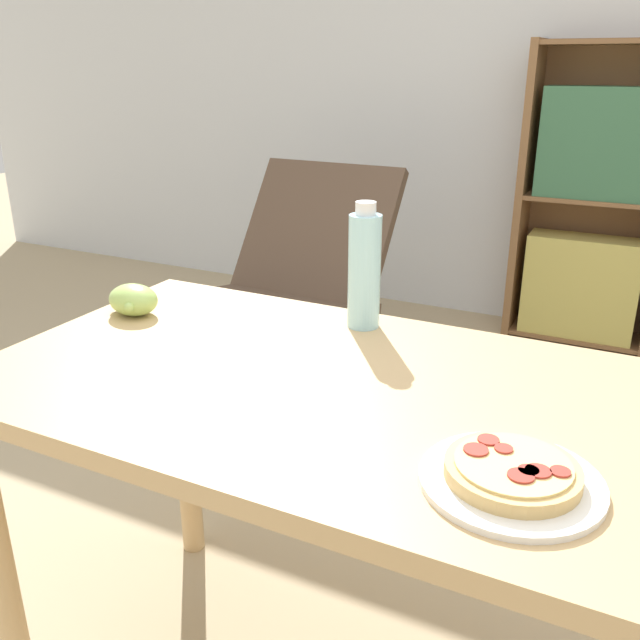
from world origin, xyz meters
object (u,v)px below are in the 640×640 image
(pizza_on_plate, at_px, (512,475))
(drink_bottle, at_px, (364,269))
(lounge_chair_near, at_px, (298,312))
(bookshelf, at_px, (592,211))
(grape_bunch, at_px, (132,300))

(pizza_on_plate, distance_m, drink_bottle, 0.61)
(pizza_on_plate, bearing_deg, lounge_chair_near, 126.38)
(pizza_on_plate, distance_m, bookshelf, 2.61)
(drink_bottle, bearing_deg, pizza_on_plate, -47.96)
(lounge_chair_near, xyz_separation_m, bookshelf, (1.05, 0.98, 0.35))
(grape_bunch, relative_size, drink_bottle, 0.47)
(bookshelf, bearing_deg, pizza_on_plate, -86.71)
(pizza_on_plate, relative_size, drink_bottle, 0.92)
(grape_bunch, height_order, lounge_chair_near, lounge_chair_near)
(grape_bunch, xyz_separation_m, lounge_chair_near, (-0.32, 1.34, -0.52))
(grape_bunch, distance_m, bookshelf, 2.44)
(lounge_chair_near, bearing_deg, grape_bunch, -74.95)
(grape_bunch, relative_size, lounge_chair_near, 0.14)
(drink_bottle, height_order, bookshelf, bookshelf)
(drink_bottle, distance_m, bookshelf, 2.19)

